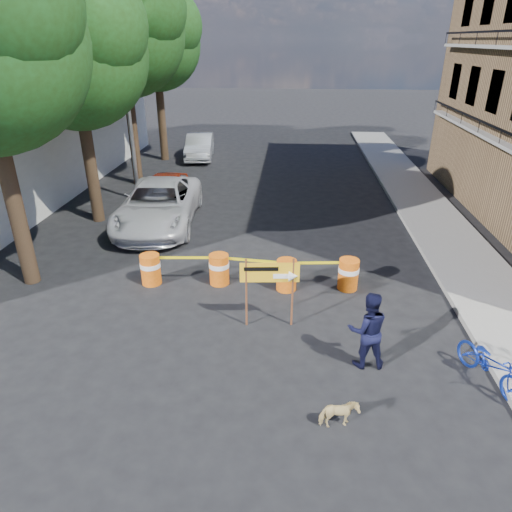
% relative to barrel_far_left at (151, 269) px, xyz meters
% --- Properties ---
extents(ground, '(120.00, 120.00, 0.00)m').
position_rel_barrel_far_left_xyz_m(ground, '(3.28, -2.15, -0.47)').
color(ground, black).
rests_on(ground, ground).
extents(sidewalk_east, '(2.40, 40.00, 0.15)m').
position_rel_barrel_far_left_xyz_m(sidewalk_east, '(9.48, 3.85, -0.40)').
color(sidewalk_east, gray).
rests_on(sidewalk_east, ground).
extents(tree_mid_a, '(5.25, 5.00, 8.68)m').
position_rel_barrel_far_left_xyz_m(tree_mid_a, '(-3.46, 4.85, 5.53)').
color(tree_mid_a, '#332316').
rests_on(tree_mid_a, ground).
extents(tree_mid_b, '(5.67, 5.40, 9.62)m').
position_rel_barrel_far_left_xyz_m(tree_mid_b, '(-3.45, 9.85, 6.24)').
color(tree_mid_b, '#332316').
rests_on(tree_mid_b, ground).
extents(tree_far, '(5.04, 4.80, 8.84)m').
position_rel_barrel_far_left_xyz_m(tree_far, '(-3.46, 14.85, 5.74)').
color(tree_far, '#332316').
rests_on(tree_far, ground).
extents(streetlamp, '(1.25, 0.18, 8.00)m').
position_rel_barrel_far_left_xyz_m(streetlamp, '(-2.66, 7.35, 3.90)').
color(streetlamp, gray).
rests_on(streetlamp, ground).
extents(barrel_far_left, '(0.58, 0.58, 0.90)m').
position_rel_barrel_far_left_xyz_m(barrel_far_left, '(0.00, 0.00, 0.00)').
color(barrel_far_left, '#D1550C').
rests_on(barrel_far_left, ground).
extents(barrel_mid_left, '(0.58, 0.58, 0.90)m').
position_rel_barrel_far_left_xyz_m(barrel_mid_left, '(1.95, 0.16, 0.00)').
color(barrel_mid_left, '#D1550C').
rests_on(barrel_mid_left, ground).
extents(barrel_mid_right, '(0.58, 0.58, 0.90)m').
position_rel_barrel_far_left_xyz_m(barrel_mid_right, '(3.88, -0.04, 0.00)').
color(barrel_mid_right, '#D1550C').
rests_on(barrel_mid_right, ground).
extents(barrel_far_right, '(0.58, 0.58, 0.90)m').
position_rel_barrel_far_left_xyz_m(barrel_far_right, '(5.61, 0.14, 0.00)').
color(barrel_far_right, '#D1550C').
rests_on(barrel_far_right, ground).
extents(detour_sign, '(1.40, 0.28, 1.81)m').
position_rel_barrel_far_left_xyz_m(detour_sign, '(3.67, -1.85, 0.85)').
color(detour_sign, '#592D19').
rests_on(detour_sign, ground).
extents(pedestrian, '(0.90, 0.72, 1.76)m').
position_rel_barrel_far_left_xyz_m(pedestrian, '(5.63, -3.20, 0.41)').
color(pedestrian, black).
rests_on(pedestrian, ground).
extents(bicycle, '(0.95, 1.11, 1.79)m').
position_rel_barrel_far_left_xyz_m(bicycle, '(8.08, -3.61, 0.42)').
color(bicycle, '#142FA8').
rests_on(bicycle, ground).
extents(dog, '(0.75, 0.47, 0.58)m').
position_rel_barrel_far_left_xyz_m(dog, '(4.92, -5.05, -0.18)').
color(dog, '#DDC47F').
rests_on(dog, ground).
extents(suv_white, '(3.10, 5.99, 1.61)m').
position_rel_barrel_far_left_xyz_m(suv_white, '(-1.00, 4.56, 0.34)').
color(suv_white, silver).
rests_on(suv_white, ground).
extents(sedan_red, '(2.05, 4.07, 1.33)m').
position_rel_barrel_far_left_xyz_m(sedan_red, '(-1.52, 6.67, 0.19)').
color(sedan_red, '#9D270D').
rests_on(sedan_red, ground).
extents(sedan_silver, '(1.93, 4.35, 1.39)m').
position_rel_barrel_far_left_xyz_m(sedan_silver, '(-1.52, 15.30, 0.22)').
color(sedan_silver, silver).
rests_on(sedan_silver, ground).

